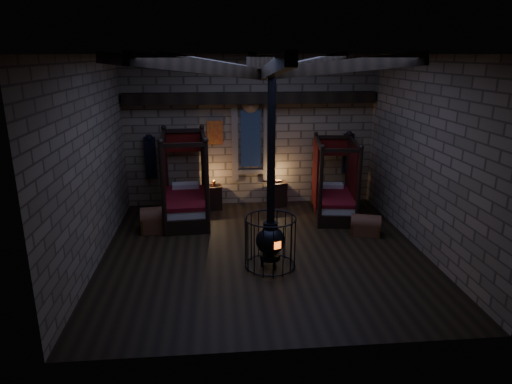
{
  "coord_description": "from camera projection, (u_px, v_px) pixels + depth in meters",
  "views": [
    {
      "loc": [
        -1.01,
        -9.23,
        4.21
      ],
      "look_at": [
        -0.11,
        0.6,
        1.2
      ],
      "focal_mm": 32.0,
      "sensor_mm": 36.0,
      "label": 1
    }
  ],
  "objects": [
    {
      "name": "room",
      "position": [
        264.0,
        78.0,
        9.11
      ],
      "size": [
        7.02,
        7.02,
        4.29
      ],
      "color": "black",
      "rests_on": "ground"
    },
    {
      "name": "trunk_left",
      "position": [
        159.0,
        220.0,
        11.23
      ],
      "size": [
        0.91,
        0.64,
        0.63
      ],
      "rotation": [
        0.0,
        0.0,
        0.11
      ],
      "color": "brown",
      "rests_on": "ground"
    },
    {
      "name": "bed_left",
      "position": [
        186.0,
        199.0,
        11.95
      ],
      "size": [
        1.27,
        2.23,
        2.25
      ],
      "rotation": [
        0.0,
        0.0,
        0.06
      ],
      "color": "black",
      "rests_on": "ground"
    },
    {
      "name": "nightstand_right",
      "position": [
        278.0,
        194.0,
        13.04
      ],
      "size": [
        0.53,
        0.51,
        0.77
      ],
      "rotation": [
        0.0,
        0.0,
        0.24
      ],
      "color": "black",
      "rests_on": "ground"
    },
    {
      "name": "trunk_right",
      "position": [
        366.0,
        226.0,
        11.01
      ],
      "size": [
        0.8,
        0.64,
        0.51
      ],
      "rotation": [
        0.0,
        0.0,
        -0.32
      ],
      "color": "brown",
      "rests_on": "ground"
    },
    {
      "name": "bed_right",
      "position": [
        334.0,
        197.0,
        12.26
      ],
      "size": [
        1.27,
        2.06,
        2.04
      ],
      "rotation": [
        0.0,
        0.0,
        -0.13
      ],
      "color": "black",
      "rests_on": "ground"
    },
    {
      "name": "stove",
      "position": [
        270.0,
        238.0,
        9.22
      ],
      "size": [
        1.05,
        1.05,
        4.05
      ],
      "rotation": [
        0.0,
        0.0,
        0.4
      ],
      "color": "black",
      "rests_on": "ground"
    },
    {
      "name": "nightstand_left",
      "position": [
        214.0,
        197.0,
        12.79
      ],
      "size": [
        0.48,
        0.46,
        0.83
      ],
      "rotation": [
        0.0,
        0.0,
        0.14
      ],
      "color": "black",
      "rests_on": "ground"
    }
  ]
}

